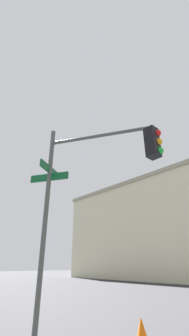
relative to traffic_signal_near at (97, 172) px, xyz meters
name	(u,v)px	position (x,y,z in m)	size (l,w,h in m)	color
traffic_signal_near	(97,172)	(0.00, 0.00, 0.00)	(3.04, 2.05, 5.00)	#474C47
building_stucco	(184,237)	(-11.74, 27.28, 1.52)	(18.83, 25.79, 10.10)	beige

